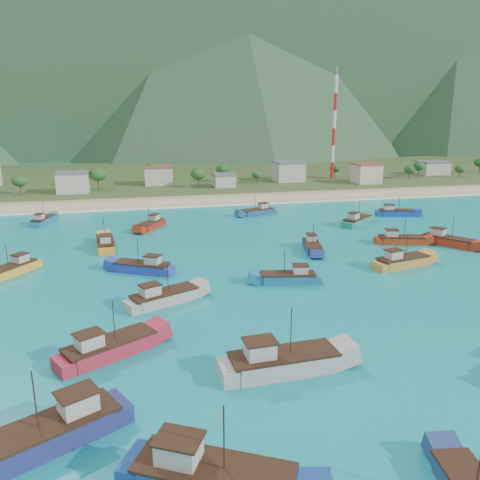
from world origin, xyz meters
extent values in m
plane|color=#0B7E79|center=(0.00, 0.00, 0.00)|extent=(600.00, 600.00, 0.00)
cube|color=beige|center=(0.00, 79.00, 0.00)|extent=(400.00, 18.00, 1.20)
cube|color=#385123|center=(0.00, 140.00, 0.00)|extent=(400.00, 110.00, 2.40)
cube|color=white|center=(0.00, 69.50, 0.00)|extent=(400.00, 2.50, 0.08)
cube|color=#385942|center=(120.00, 400.00, 100.00)|extent=(1100.00, 160.00, 200.00)
cube|color=#284C2D|center=(-40.00, 300.00, 75.00)|extent=(800.00, 160.00, 150.00)
cone|color=#284C2D|center=(60.00, 300.00, 85.00)|extent=(280.00, 280.00, 170.00)
cone|color=#284C2D|center=(260.00, 300.00, 105.00)|extent=(280.00, 280.00, 210.00)
cube|color=beige|center=(-30.89, 94.79, 4.81)|extent=(9.82, 7.63, 6.42)
cube|color=beige|center=(-2.35, 107.26, 4.80)|extent=(9.90, 8.25, 6.39)
cube|color=beige|center=(20.34, 96.88, 3.72)|extent=(7.32, 7.38, 4.24)
cube|color=beige|center=(47.51, 105.86, 5.17)|extent=(10.59, 10.21, 7.13)
cube|color=beige|center=(74.21, 93.45, 5.08)|extent=(9.14, 8.13, 6.95)
cube|color=beige|center=(115.44, 112.06, 4.17)|extent=(12.01, 8.59, 5.15)
cylinder|color=red|center=(66.75, 108.00, 4.91)|extent=(1.20, 1.20, 6.62)
cylinder|color=white|center=(66.75, 108.00, 11.53)|extent=(1.20, 1.20, 6.62)
cylinder|color=red|center=(66.75, 108.00, 18.14)|extent=(1.20, 1.20, 6.62)
cylinder|color=white|center=(66.75, 108.00, 24.76)|extent=(1.20, 1.20, 6.62)
cylinder|color=red|center=(66.75, 108.00, 31.38)|extent=(1.20, 1.20, 6.62)
cylinder|color=white|center=(66.75, 108.00, 37.99)|extent=(1.20, 1.20, 6.62)
cube|color=#243DA5|center=(-11.08, 11.73, 0.57)|extent=(10.87, 7.92, 1.94)
cube|color=beige|center=(-9.16, 10.67, 2.33)|extent=(3.07, 2.88, 1.58)
cylinder|color=#382114|center=(-11.61, 12.02, 3.72)|extent=(0.12, 0.12, 4.37)
cube|color=#A7A296|center=(-8.21, -3.18, 0.61)|extent=(11.41, 7.59, 2.01)
cube|color=beige|center=(-10.27, -4.13, 2.43)|extent=(3.13, 2.89, 1.63)
cylinder|color=#382114|center=(-7.64, -2.92, 3.87)|extent=(0.12, 0.12, 4.52)
cube|color=navy|center=(22.78, 17.59, 0.49)|extent=(5.01, 10.20, 1.78)
cube|color=beige|center=(23.23, 19.54, 2.11)|extent=(2.25, 2.57, 1.45)
cylinder|color=#382114|center=(22.66, 17.04, 3.39)|extent=(0.12, 0.12, 4.01)
cube|color=#176A91|center=(11.91, 0.96, 0.51)|extent=(10.42, 4.87, 1.82)
cube|color=beige|center=(13.93, 0.56, 2.17)|extent=(2.60, 2.25, 1.48)
cylinder|color=#382114|center=(11.36, 1.07, 3.48)|extent=(0.12, 0.12, 4.10)
cube|color=#218068|center=(42.50, 37.17, 0.60)|extent=(10.67, 9.29, 2.00)
cube|color=beige|center=(40.72, 35.79, 2.41)|extent=(3.21, 3.12, 1.62)
cylinder|color=#382114|center=(42.99, 37.55, 3.84)|extent=(0.12, 0.12, 4.49)
cube|color=navy|center=(-19.75, -31.63, 0.76)|extent=(13.07, 9.25, 2.32)
cube|color=beige|center=(-17.43, -30.43, 2.86)|extent=(3.65, 3.42, 1.89)
cylinder|color=#382114|center=(-20.39, -31.97, 4.53)|extent=(0.12, 0.12, 5.22)
cube|color=#C98635|center=(34.82, 4.27, 0.63)|extent=(11.74, 5.65, 2.05)
cube|color=beige|center=(32.56, 3.78, 2.49)|extent=(2.94, 2.56, 1.67)
cylinder|color=#382114|center=(35.44, 4.40, 3.96)|extent=(0.12, 0.12, 4.62)
cube|color=#9D2513|center=(-8.15, 44.49, 0.52)|extent=(7.86, 10.25, 1.85)
cube|color=beige|center=(-7.06, 46.27, 2.20)|extent=(2.79, 2.94, 1.50)
cylinder|color=#382114|center=(-8.45, 44.00, 3.53)|extent=(0.12, 0.12, 4.16)
cube|color=orange|center=(-17.94, 29.06, 0.60)|extent=(4.19, 11.22, 2.00)
cube|color=beige|center=(-17.74, 26.82, 2.41)|extent=(2.22, 2.66, 1.62)
cylinder|color=#382114|center=(-17.99, 29.68, 3.84)|extent=(0.12, 0.12, 4.49)
cube|color=#B3AAA2|center=(2.68, -25.01, 0.78)|extent=(13.19, 4.48, 2.37)
cube|color=beige|center=(0.02, -25.14, 2.93)|extent=(3.07, 2.53, 1.92)
cylinder|color=#382114|center=(3.42, -24.97, 4.63)|extent=(0.12, 0.12, 5.32)
cube|color=red|center=(52.11, 14.99, 0.61)|extent=(8.83, 11.07, 2.02)
cube|color=beige|center=(50.86, 16.88, 2.44)|extent=(3.08, 3.22, 1.64)
cylinder|color=#382114|center=(52.46, 14.46, 3.88)|extent=(0.12, 0.12, 4.54)
cube|color=#1D6493|center=(-34.19, 56.11, 0.47)|extent=(5.36, 9.95, 1.74)
cube|color=beige|center=(-34.73, 54.23, 2.04)|extent=(2.28, 2.57, 1.41)
cylinder|color=#382114|center=(-34.04, 56.63, 3.29)|extent=(0.12, 0.12, 3.90)
cube|color=navy|center=(21.06, 54.12, 0.53)|extent=(10.65, 6.16, 1.86)
cube|color=beige|center=(23.04, 54.80, 2.21)|extent=(2.80, 2.52, 1.51)
cylinder|color=#382114|center=(20.51, 53.94, 3.55)|extent=(0.12, 0.12, 4.18)
cylinder|color=#382114|center=(10.16, -44.83, 3.38)|extent=(0.12, 0.12, 4.00)
cube|color=gold|center=(-32.85, 15.58, 0.52)|extent=(8.32, 10.04, 1.85)
cube|color=beige|center=(-31.65, 17.28, 2.20)|extent=(2.86, 2.96, 1.50)
cylinder|color=#382114|center=(-33.19, 15.11, 3.53)|extent=(0.12, 0.12, 4.16)
cube|color=#183BAB|center=(57.69, 44.40, 0.53)|extent=(10.62, 5.60, 1.85)
cube|color=beige|center=(55.68, 44.95, 2.21)|extent=(2.73, 2.41, 1.51)
cylinder|color=#382114|center=(58.24, 44.24, 3.54)|extent=(0.12, 0.12, 4.17)
cube|color=beige|center=(-9.69, -38.33, 2.95)|extent=(3.76, 3.53, 1.93)
cylinder|color=#382114|center=(-6.68, -39.97, 4.66)|extent=(0.12, 0.12, 5.36)
cube|color=#9A3114|center=(43.05, 18.22, 0.53)|extent=(10.71, 5.52, 1.87)
cube|color=beige|center=(41.02, 18.75, 2.23)|extent=(2.73, 2.41, 1.52)
cylinder|color=#382114|center=(43.62, 18.07, 3.57)|extent=(0.12, 0.12, 4.21)
cube|color=#B32436|center=(-15.36, -17.26, 0.66)|extent=(11.82, 8.71, 2.12)
cube|color=beige|center=(-17.43, -18.43, 2.58)|extent=(3.35, 3.16, 1.72)
cylinder|color=#382114|center=(-14.79, -16.93, 4.10)|extent=(0.12, 0.12, 4.76)
camera|label=1|loc=(-11.88, -67.30, 26.44)|focal=35.00mm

